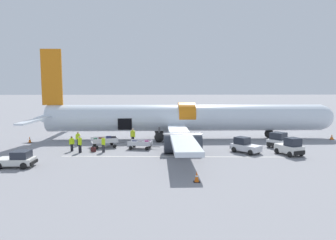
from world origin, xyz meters
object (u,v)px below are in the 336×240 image
Objects in this scene: baggage_cart_queued at (141,145)px; ground_crew_driver at (133,136)px; baggage_tug_lead at (17,160)px; ground_crew_supervisor at (103,144)px; airplane at (182,119)px; baggage_tug_mid at (290,148)px; suitcase_on_tarmac_upright at (93,149)px; ground_crew_loader_a at (80,144)px; ground_crew_helper at (78,138)px; baggage_tug_rear at (280,140)px; baggage_tug_spare at (245,146)px; baggage_cart_loading at (106,142)px; ground_crew_loader_b at (72,143)px.

ground_crew_driver is at bearing 112.62° from baggage_cart_queued.
baggage_tug_lead is 8.21m from ground_crew_supervisor.
baggage_tug_mid is at bearing -45.24° from airplane.
ground_crew_supervisor reaches higher than suitcase_on_tarmac_upright.
ground_crew_loader_a is (-6.06, -1.75, 0.46)m from baggage_cart_queued.
baggage_tug_rear is at bearing -3.96° from ground_crew_helper.
baggage_tug_rear reaches higher than ground_crew_supervisor.
baggage_tug_rear is at bearing 5.25° from suitcase_on_tarmac_upright.
baggage_cart_queued is (-10.64, 2.28, -0.21)m from baggage_tug_spare.
airplane is at bearing 30.98° from ground_crew_driver.
airplane reaches higher than baggage_cart_loading.
ground_crew_helper is (-21.95, 5.60, 0.09)m from baggage_tug_mid.
baggage_tug_mid is at bearing -4.96° from ground_crew_loader_a.
baggage_tug_spare is at bearing 162.61° from baggage_tug_mid.
ground_crew_supervisor is at bearing -156.24° from baggage_cart_queued.
ground_crew_loader_b is at bearing 143.55° from ground_crew_loader_a.
ground_crew_helper is at bearing 163.12° from baggage_cart_loading.
baggage_tug_mid is 0.80× the size of baggage_cart_loading.
ground_crew_driver is 3.09× the size of suitcase_on_tarmac_upright.
baggage_tug_lead is 5.07× the size of suitcase_on_tarmac_upright.
airplane reaches higher than ground_crew_helper.
baggage_tug_lead is at bearing -125.50° from ground_crew_loader_a.
baggage_cart_queued is at bearing -15.75° from ground_crew_helper.
baggage_tug_rear is 21.55m from ground_crew_loader_a.
baggage_tug_spare reaches higher than baggage_tug_lead.
airplane is 10.44m from baggage_tug_spare.
ground_crew_loader_b is (-17.74, 1.29, 0.16)m from baggage_tug_spare.
baggage_tug_rear is (25.23, 7.56, 0.12)m from baggage_tug_lead.
ground_crew_driver is at bearing 47.89° from baggage_tug_lead.
baggage_tug_mid reaches higher than ground_crew_loader_b.
suitcase_on_tarmac_upright is (2.44, -3.42, -0.58)m from ground_crew_helper.
baggage_cart_queued is (-14.71, 3.55, -0.29)m from baggage_tug_mid.
baggage_cart_queued is (3.95, -1.04, -0.17)m from baggage_cart_loading.
ground_crew_helper is at bearing -160.94° from airplane.
baggage_tug_spare is 12.72m from ground_crew_driver.
ground_crew_driver is 5.50m from suitcase_on_tarmac_upright.
suitcase_on_tarmac_upright is at bearing -109.47° from baggage_cart_loading.
baggage_tug_rear is at bearing -1.67° from baggage_cart_loading.
suitcase_on_tarmac_upright is (-1.08, 0.27, -0.62)m from ground_crew_supervisor.
airplane is 13.05m from ground_crew_helper.
baggage_tug_lead is 1.64× the size of ground_crew_driver.
baggage_cart_loading is (-14.59, 3.32, -0.04)m from baggage_tug_spare.
baggage_tug_lead is at bearing -132.11° from ground_crew_driver.
baggage_tug_rear is (10.39, -5.79, -1.89)m from airplane.
baggage_tug_spare is 1.68× the size of ground_crew_driver.
baggage_tug_spare is 5.20× the size of suitcase_on_tarmac_upright.
airplane is 11.02× the size of baggage_cart_queued.
ground_crew_loader_b is at bearing 169.07° from ground_crew_supervisor.
ground_crew_helper is at bearing 133.70° from ground_crew_supervisor.
ground_crew_loader_a is at bearing -174.06° from baggage_tug_rear.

